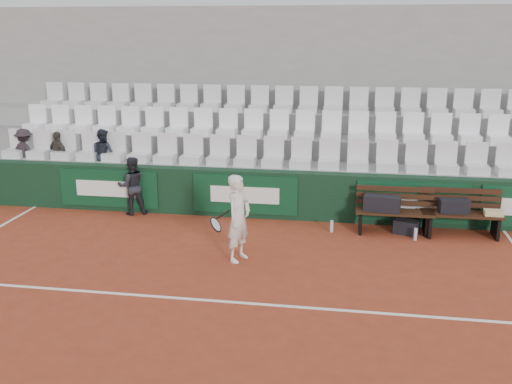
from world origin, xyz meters
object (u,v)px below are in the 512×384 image
(water_bottle_near, at_px, (332,226))
(spectator_b, at_px, (57,135))
(bench_right, at_px, (460,224))
(sports_bag_ground, at_px, (406,227))
(spectator_c, at_px, (102,134))
(spectator_a, at_px, (23,133))
(sports_bag_left, at_px, (382,203))
(water_bottle_far, at_px, (415,234))
(ball_kid, at_px, (132,186))
(bench_left, at_px, (394,222))
(sports_bag_right, at_px, (454,206))
(tennis_player, at_px, (238,218))

(water_bottle_near, bearing_deg, spectator_b, 168.85)
(bench_right, bearing_deg, water_bottle_near, -175.17)
(spectator_b, bearing_deg, sports_bag_ground, -163.63)
(spectator_c, bearing_deg, bench_right, -163.91)
(sports_bag_ground, height_order, water_bottle_near, sports_bag_ground)
(spectator_a, bearing_deg, sports_bag_left, -172.13)
(water_bottle_far, bearing_deg, bench_right, 24.67)
(spectator_b, distance_m, spectator_c, 1.10)
(bench_right, height_order, ball_kid, ball_kid)
(bench_left, distance_m, ball_kid, 5.49)
(bench_right, xyz_separation_m, spectator_c, (-7.65, 1.03, 1.35))
(spectator_a, xyz_separation_m, spectator_b, (0.83, 0.00, -0.02))
(sports_bag_right, relative_size, water_bottle_far, 2.36)
(sports_bag_ground, height_order, tennis_player, tennis_player)
(water_bottle_far, bearing_deg, sports_bag_left, 152.27)
(bench_left, distance_m, sports_bag_left, 0.45)
(bench_left, height_order, water_bottle_near, bench_left)
(spectator_a, xyz_separation_m, spectator_c, (1.92, 0.00, 0.02))
(sports_bag_left, relative_size, spectator_a, 0.62)
(water_bottle_near, xyz_separation_m, tennis_player, (-1.54, -1.66, 0.64))
(ball_kid, bearing_deg, water_bottle_near, 149.33)
(sports_bag_right, xyz_separation_m, tennis_player, (-3.85, -1.91, 0.18))
(bench_right, xyz_separation_m, sports_bag_right, (-0.14, 0.03, 0.35))
(tennis_player, bearing_deg, bench_left, 33.24)
(sports_bag_ground, distance_m, tennis_player, 3.53)
(ball_kid, bearing_deg, tennis_player, 117.49)
(tennis_player, xyz_separation_m, ball_kid, (-2.72, 2.15, -0.13))
(tennis_player, height_order, spectator_a, spectator_a)
(sports_bag_left, bearing_deg, ball_kid, 176.21)
(sports_bag_left, xyz_separation_m, spectator_b, (-7.24, 1.10, 0.93))
(sports_bag_right, xyz_separation_m, spectator_b, (-8.60, 1.00, 0.95))
(bench_left, relative_size, sports_bag_ground, 3.31)
(sports_bag_left, bearing_deg, bench_left, -0.83)
(sports_bag_right, height_order, ball_kid, ball_kid)
(sports_bag_right, height_order, spectator_b, spectator_b)
(spectator_a, bearing_deg, bench_left, -171.92)
(water_bottle_far, xyz_separation_m, tennis_player, (-3.12, -1.47, 0.64))
(bench_left, distance_m, sports_bag_right, 1.17)
(ball_kid, height_order, spectator_c, spectator_c)
(bench_left, height_order, spectator_a, spectator_a)
(bench_left, xyz_separation_m, water_bottle_near, (-1.20, -0.13, -0.11))
(bench_right, distance_m, spectator_b, 8.90)
(sports_bag_right, bearing_deg, spectator_a, 173.96)
(sports_bag_ground, distance_m, spectator_b, 7.93)
(bench_right, relative_size, sports_bag_left, 2.17)
(water_bottle_near, xyz_separation_m, spectator_b, (-6.29, 1.24, 1.41))
(sports_bag_left, relative_size, water_bottle_near, 2.94)
(ball_kid, relative_size, spectator_c, 1.09)
(sports_bag_left, xyz_separation_m, ball_kid, (-5.21, 0.35, 0.03))
(ball_kid, bearing_deg, bench_right, 153.44)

